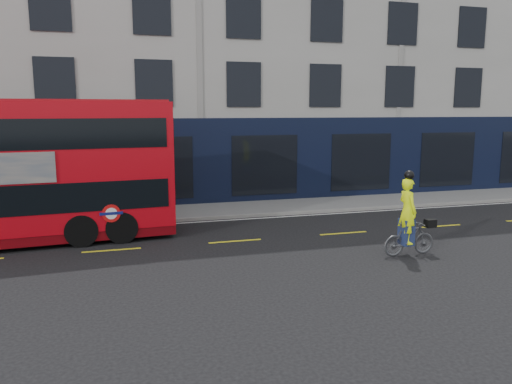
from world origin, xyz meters
name	(u,v)px	position (x,y,z in m)	size (l,w,h in m)	color
ground	(246,253)	(0.00, 0.00, 0.00)	(120.00, 120.00, 0.00)	black
pavement	(208,211)	(0.00, 6.50, 0.06)	(60.00, 3.00, 0.12)	slate
kerb	(215,218)	(0.00, 5.00, 0.07)	(60.00, 0.12, 0.13)	gray
building_terrace	(184,50)	(0.00, 12.94, 7.49)	(50.00, 10.07, 15.00)	#A7A49E
road_edge_line	(216,221)	(0.00, 4.70, 0.00)	(58.00, 0.10, 0.01)	silver
lane_dashes	(235,241)	(0.00, 1.50, 0.00)	(58.00, 0.12, 0.01)	gold
cyclist	(409,226)	(4.66, -1.52, 0.91)	(1.74, 0.73, 2.61)	#4B4D50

